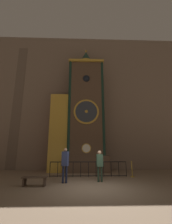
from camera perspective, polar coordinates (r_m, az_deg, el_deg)
ground_plane at (r=7.78m, az=2.65°, el=-27.05°), size 28.00×28.00×0.00m
cathedral_back_wall at (r=14.72m, az=0.05°, el=5.42°), size 24.00×0.32×13.27m
clock_tower at (r=12.98m, az=-2.00°, el=-1.45°), size 4.83×1.77×11.12m
railing_fence at (r=10.55m, az=0.92°, el=-20.63°), size 5.08×0.05×0.95m
visitor_near at (r=8.74m, az=-7.97°, el=-18.25°), size 0.39×0.32×1.81m
visitor_far at (r=8.99m, az=5.26°, el=-18.64°), size 0.37×0.26×1.68m
stanchion_post at (r=10.94m, az=17.18°, el=-20.95°), size 0.28×0.28×0.98m
visitor_bench at (r=8.48m, az=-18.96°, el=-23.12°), size 1.23×0.40×0.44m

